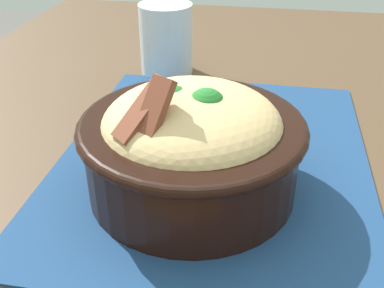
{
  "coord_description": "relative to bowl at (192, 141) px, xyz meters",
  "views": [
    {
      "loc": [
        -0.43,
        -0.05,
        1.01
      ],
      "look_at": [
        -0.07,
        0.01,
        0.78
      ],
      "focal_mm": 42.91,
      "sensor_mm": 36.0,
      "label": 1
    }
  ],
  "objects": [
    {
      "name": "table",
      "position": [
        0.07,
        -0.01,
        -0.11
      ],
      "size": [
        1.27,
        0.9,
        0.73
      ],
      "color": "#4C3826",
      "rests_on": "ground_plane"
    },
    {
      "name": "placemat",
      "position": [
        0.06,
        -0.01,
        -0.05
      ],
      "size": [
        0.41,
        0.33,
        0.0
      ],
      "primitive_type": "cube",
      "rotation": [
        0.0,
        0.0,
        0.0
      ],
      "color": "navy",
      "rests_on": "table"
    },
    {
      "name": "bowl",
      "position": [
        0.0,
        0.0,
        0.0
      ],
      "size": [
        0.23,
        0.23,
        0.13
      ],
      "color": "black",
      "rests_on": "placemat"
    },
    {
      "name": "fork",
      "position": [
        0.15,
        -0.04,
        -0.05
      ],
      "size": [
        0.02,
        0.13,
        0.0
      ],
      "color": "#BDBDBD",
      "rests_on": "placemat"
    },
    {
      "name": "drinking_glass",
      "position": [
        0.29,
        0.09,
        -0.01
      ],
      "size": [
        0.08,
        0.08,
        0.1
      ],
      "color": "silver",
      "rests_on": "table"
    }
  ]
}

